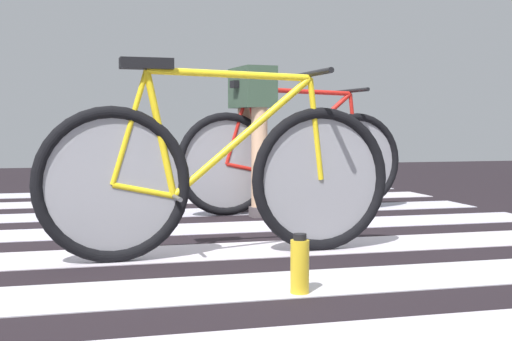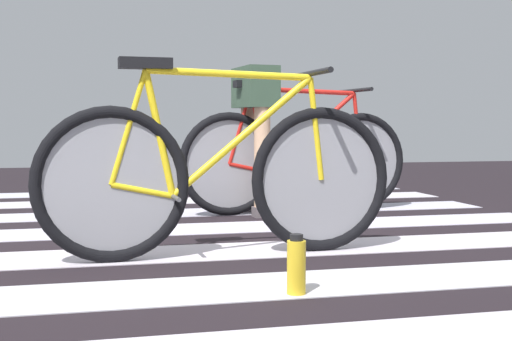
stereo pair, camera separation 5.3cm
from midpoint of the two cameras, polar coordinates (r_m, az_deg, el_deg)
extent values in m
cube|color=black|center=(3.56, -6.35, -6.53)|extent=(18.00, 14.00, 0.02)
cube|color=silver|center=(2.65, -5.21, -9.89)|extent=(5.20, 0.44, 0.00)
cube|color=silver|center=(3.38, -6.71, -6.89)|extent=(5.20, 0.44, 0.00)
cube|color=silver|center=(4.12, -9.00, -4.97)|extent=(5.20, 0.44, 0.00)
cube|color=silver|center=(4.87, -9.91, -3.61)|extent=(5.20, 0.44, 0.00)
cube|color=silver|center=(5.64, -9.85, -2.60)|extent=(5.20, 0.44, 0.00)
cube|color=silver|center=(6.39, -10.34, -1.84)|extent=(5.20, 0.44, 0.00)
torus|color=black|center=(3.16, -11.50, -1.16)|extent=(0.72, 0.09, 0.72)
torus|color=black|center=(3.40, 5.88, -0.75)|extent=(0.72, 0.09, 0.72)
cylinder|color=gray|center=(3.16, -11.50, -1.16)|extent=(0.61, 0.04, 0.61)
cylinder|color=gray|center=(3.40, 5.88, -0.75)|extent=(0.61, 0.04, 0.61)
cylinder|color=yellow|center=(3.25, -1.65, 8.05)|extent=(0.80, 0.07, 0.05)
cylinder|color=yellow|center=(3.26, -0.62, 2.94)|extent=(0.70, 0.07, 0.59)
cylinder|color=yellow|center=(3.18, -7.60, 3.06)|extent=(0.15, 0.04, 0.59)
cylinder|color=yellow|center=(3.18, -8.98, -1.64)|extent=(0.29, 0.04, 0.09)
cylinder|color=yellow|center=(3.16, -10.12, 3.58)|extent=(0.19, 0.03, 0.53)
cylinder|color=yellow|center=(3.38, 5.44, 3.46)|extent=(0.09, 0.03, 0.50)
cube|color=black|center=(3.18, -8.73, 8.82)|extent=(0.24, 0.10, 0.05)
cylinder|color=black|center=(3.38, 4.99, 8.05)|extent=(0.05, 0.52, 0.03)
cylinder|color=#4C4C51|center=(3.20, -6.49, -2.12)|extent=(0.04, 0.34, 0.02)
torus|color=black|center=(4.72, -1.92, 0.55)|extent=(0.72, 0.14, 0.72)
torus|color=black|center=(5.12, 9.00, 0.76)|extent=(0.72, 0.14, 0.72)
cylinder|color=gray|center=(4.72, -1.92, 0.55)|extent=(0.60, 0.07, 0.61)
cylinder|color=gray|center=(5.12, 9.00, 0.76)|extent=(0.60, 0.07, 0.61)
cylinder|color=red|center=(4.91, 4.33, 6.62)|extent=(0.80, 0.12, 0.05)
cylinder|color=red|center=(4.93, 4.95, 3.24)|extent=(0.70, 0.11, 0.59)
cylinder|color=red|center=(4.78, 0.58, 3.35)|extent=(0.16, 0.05, 0.59)
cylinder|color=red|center=(4.76, -0.32, 0.22)|extent=(0.29, 0.06, 0.09)
cylinder|color=red|center=(4.73, -1.01, 3.71)|extent=(0.19, 0.05, 0.53)
cylinder|color=red|center=(5.10, 8.74, 3.56)|extent=(0.09, 0.04, 0.50)
cube|color=black|center=(4.77, -0.09, 7.20)|extent=(0.25, 0.12, 0.05)
cylinder|color=black|center=(5.09, 8.47, 6.60)|extent=(0.09, 0.52, 0.03)
cylinder|color=#4C4C51|center=(4.81, 1.25, -0.10)|extent=(0.06, 0.34, 0.02)
cylinder|color=tan|center=(4.90, -0.32, 2.55)|extent=(0.11, 0.11, 0.94)
cylinder|color=tan|center=(4.64, 0.84, 2.48)|extent=(0.11, 0.11, 0.94)
cube|color=#334938|center=(4.78, 0.25, 6.94)|extent=(0.26, 0.43, 0.28)
cube|color=#61575B|center=(4.96, 0.45, -3.03)|extent=(0.27, 0.13, 0.07)
cube|color=#61575B|center=(4.70, 1.63, -3.42)|extent=(0.27, 0.13, 0.07)
cylinder|color=gold|center=(2.56, 3.96, -8.07)|extent=(0.07, 0.07, 0.20)
cylinder|color=black|center=(2.54, 3.97, -5.57)|extent=(0.05, 0.05, 0.02)
camera|label=1|loc=(0.03, -103.41, -0.90)|focal=47.95mm
camera|label=2|loc=(0.03, 76.59, 0.90)|focal=47.95mm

